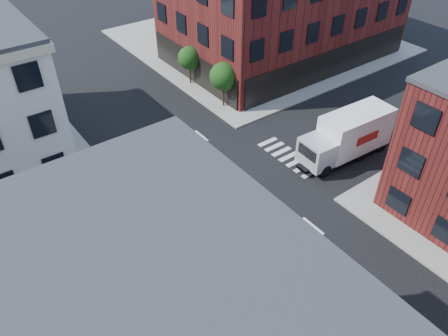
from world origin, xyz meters
The scene contains 8 objects.
ground centered at (0.00, 0.00, 0.00)m, with size 120.00×120.00×0.00m, color black.
sidewalk_ne centered at (21.00, 21.00, 0.07)m, with size 30.00×30.00×0.15m, color gray.
building_ne centered at (20.50, 16.00, 6.00)m, with size 25.00×16.00×12.00m, color #451311.
tree_near centered at (7.56, 9.98, 3.16)m, with size 2.69×2.69×4.49m.
tree_far centered at (7.56, 15.98, 2.87)m, with size 2.43×2.43×4.07m.
signal_pole centered at (-6.72, -6.68, 2.86)m, with size 1.29×1.24×4.60m.
box_truck centered at (10.90, -2.65, 2.05)m, with size 8.85×3.13×3.94m.
traffic_cone centered at (-3.91, -4.22, 0.34)m, with size 0.46×0.46×0.71m.
Camera 1 is at (-14.93, -20.59, 22.08)m, focal length 35.00 mm.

